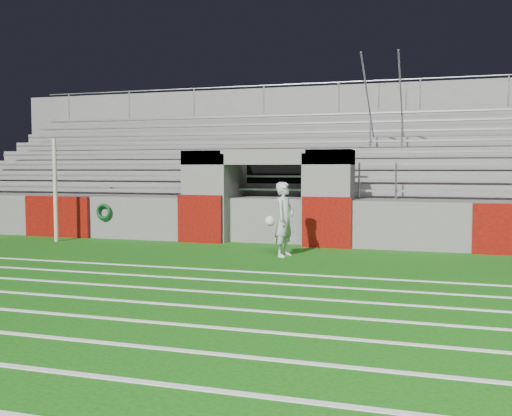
% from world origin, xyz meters
% --- Properties ---
extents(ground, '(90.00, 90.00, 0.00)m').
position_xyz_m(ground, '(0.00, 0.00, 0.00)').
color(ground, '#15540E').
rests_on(ground, ground).
extents(field_post, '(0.12, 0.12, 2.94)m').
position_xyz_m(field_post, '(-5.87, 2.03, 1.47)').
color(field_post, '#BFAD8E').
rests_on(field_post, ground).
extents(field_markings, '(28.00, 8.09, 0.01)m').
position_xyz_m(field_markings, '(0.00, -5.00, 0.01)').
color(field_markings, white).
rests_on(field_markings, ground).
extents(stadium_structure, '(26.00, 8.48, 5.42)m').
position_xyz_m(stadium_structure, '(0.00, 7.97, 1.49)').
color(stadium_structure, '#5C5A58').
rests_on(stadium_structure, ground).
extents(goalkeeper_with_ball, '(0.68, 0.73, 1.78)m').
position_xyz_m(goalkeeper_with_ball, '(1.09, 1.18, 0.89)').
color(goalkeeper_with_ball, '#B3B9BD').
rests_on(goalkeeper_with_ball, ground).
extents(hose_coil, '(0.49, 0.14, 0.53)m').
position_xyz_m(hose_coil, '(-4.86, 2.93, 0.80)').
color(hose_coil, '#0D4316').
rests_on(hose_coil, ground).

